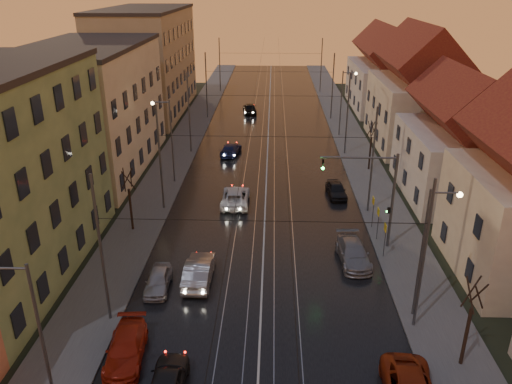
# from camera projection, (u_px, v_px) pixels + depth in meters

# --- Properties ---
(road) EXTENTS (16.00, 120.00, 0.04)m
(road) POSITION_uv_depth(u_px,v_px,m) (268.00, 150.00, 56.80)
(road) COLOR black
(road) RESTS_ON ground
(sidewalk_left) EXTENTS (4.00, 120.00, 0.15)m
(sidewalk_left) POSITION_uv_depth(u_px,v_px,m) (180.00, 149.00, 57.09)
(sidewalk_left) COLOR #4C4C4C
(sidewalk_left) RESTS_ON ground
(sidewalk_right) EXTENTS (4.00, 120.00, 0.15)m
(sidewalk_right) POSITION_uv_depth(u_px,v_px,m) (356.00, 151.00, 56.46)
(sidewalk_right) COLOR #4C4C4C
(sidewalk_right) RESTS_ON ground
(tram_rail_0) EXTENTS (0.06, 120.00, 0.03)m
(tram_rail_0) POSITION_uv_depth(u_px,v_px,m) (248.00, 150.00, 56.85)
(tram_rail_0) COLOR gray
(tram_rail_0) RESTS_ON road
(tram_rail_1) EXTENTS (0.06, 120.00, 0.03)m
(tram_rail_1) POSITION_uv_depth(u_px,v_px,m) (261.00, 150.00, 56.81)
(tram_rail_1) COLOR gray
(tram_rail_1) RESTS_ON road
(tram_rail_2) EXTENTS (0.06, 120.00, 0.03)m
(tram_rail_2) POSITION_uv_depth(u_px,v_px,m) (274.00, 150.00, 56.76)
(tram_rail_2) COLOR gray
(tram_rail_2) RESTS_ON road
(tram_rail_3) EXTENTS (0.06, 120.00, 0.03)m
(tram_rail_3) POSITION_uv_depth(u_px,v_px,m) (287.00, 150.00, 56.71)
(tram_rail_3) COLOR gray
(tram_rail_3) RESTS_ON road
(apartment_left_2) EXTENTS (10.00, 20.00, 12.00)m
(apartment_left_2) POSITION_uv_depth(u_px,v_px,m) (91.00, 110.00, 49.48)
(apartment_left_2) COLOR #B9AF8F
(apartment_left_2) RESTS_ON ground
(apartment_left_3) EXTENTS (10.00, 24.00, 14.00)m
(apartment_left_3) POSITION_uv_depth(u_px,v_px,m) (147.00, 63.00, 71.14)
(apartment_left_3) COLOR #958360
(apartment_left_3) RESTS_ON ground
(house_right_2) EXTENTS (9.18, 12.24, 9.20)m
(house_right_2) POSITION_uv_depth(u_px,v_px,m) (461.00, 146.00, 43.41)
(house_right_2) COLOR #B9B3AB
(house_right_2) RESTS_ON ground
(house_right_3) EXTENTS (9.18, 14.28, 11.50)m
(house_right_3) POSITION_uv_depth(u_px,v_px,m) (418.00, 95.00, 56.74)
(house_right_3) COLOR #BEAC92
(house_right_3) RESTS_ON ground
(house_right_4) EXTENTS (9.18, 16.32, 10.00)m
(house_right_4) POSITION_uv_depth(u_px,v_px,m) (385.00, 74.00, 73.57)
(house_right_4) COLOR #B9B3AB
(house_right_4) RESTS_ON ground
(catenary_pole_l_1) EXTENTS (0.16, 0.16, 9.00)m
(catenary_pole_l_1) POSITION_uv_depth(u_px,v_px,m) (101.00, 252.00, 26.83)
(catenary_pole_l_1) COLOR #595B60
(catenary_pole_l_1) RESTS_ON ground
(catenary_pole_r_1) EXTENTS (0.16, 0.16, 9.00)m
(catenary_pole_r_1) POSITION_uv_depth(u_px,v_px,m) (424.00, 257.00, 26.28)
(catenary_pole_r_1) COLOR #595B60
(catenary_pole_r_1) RESTS_ON ground
(catenary_pole_l_2) EXTENTS (0.16, 0.16, 9.00)m
(catenary_pole_l_2) POSITION_uv_depth(u_px,v_px,m) (160.00, 159.00, 40.61)
(catenary_pole_l_2) COLOR #595B60
(catenary_pole_l_2) RESTS_ON ground
(catenary_pole_r_2) EXTENTS (0.16, 0.16, 9.00)m
(catenary_pole_r_2) POSITION_uv_depth(u_px,v_px,m) (372.00, 162.00, 40.06)
(catenary_pole_r_2) COLOR #595B60
(catenary_pole_r_2) RESTS_ON ground
(catenary_pole_l_3) EXTENTS (0.16, 0.16, 9.00)m
(catenary_pole_l_3) POSITION_uv_depth(u_px,v_px,m) (189.00, 113.00, 54.39)
(catenary_pole_l_3) COLOR #595B60
(catenary_pole_l_3) RESTS_ON ground
(catenary_pole_r_3) EXTENTS (0.16, 0.16, 9.00)m
(catenary_pole_r_3) POSITION_uv_depth(u_px,v_px,m) (347.00, 115.00, 53.84)
(catenary_pole_r_3) COLOR #595B60
(catenary_pole_r_3) RESTS_ON ground
(catenary_pole_l_4) EXTENTS (0.16, 0.16, 9.00)m
(catenary_pole_l_4) POSITION_uv_depth(u_px,v_px,m) (206.00, 86.00, 68.16)
(catenary_pole_l_4) COLOR #595B60
(catenary_pole_l_4) RESTS_ON ground
(catenary_pole_r_4) EXTENTS (0.16, 0.16, 9.00)m
(catenary_pole_r_4) POSITION_uv_depth(u_px,v_px,m) (333.00, 87.00, 67.62)
(catenary_pole_r_4) COLOR #595B60
(catenary_pole_r_4) RESTS_ON ground
(catenary_pole_l_5) EXTENTS (0.16, 0.16, 9.00)m
(catenary_pole_l_5) POSITION_uv_depth(u_px,v_px,m) (220.00, 65.00, 84.70)
(catenary_pole_l_5) COLOR #595B60
(catenary_pole_l_5) RESTS_ON ground
(catenary_pole_r_5) EXTENTS (0.16, 0.16, 9.00)m
(catenary_pole_r_5) POSITION_uv_depth(u_px,v_px,m) (321.00, 66.00, 84.15)
(catenary_pole_r_5) COLOR #595B60
(catenary_pole_r_5) RESTS_ON ground
(street_lamp_0) EXTENTS (1.75, 0.32, 8.00)m
(street_lamp_0) POSITION_uv_depth(u_px,v_px,m) (33.00, 330.00, 20.26)
(street_lamp_0) COLOR #595B60
(street_lamp_0) RESTS_ON ground
(street_lamp_1) EXTENTS (1.75, 0.32, 8.00)m
(street_lamp_1) POSITION_uv_depth(u_px,v_px,m) (429.00, 242.00, 27.03)
(street_lamp_1) COLOR #595B60
(street_lamp_1) RESTS_ON ground
(street_lamp_2) EXTENTS (1.75, 0.32, 8.00)m
(street_lamp_2) POSITION_uv_depth(u_px,v_px,m) (168.00, 133.00, 45.98)
(street_lamp_2) COLOR #595B60
(street_lamp_2) RESTS_ON ground
(street_lamp_3) EXTENTS (1.75, 0.32, 8.00)m
(street_lamp_3) POSITION_uv_depth(u_px,v_px,m) (344.00, 97.00, 60.10)
(street_lamp_3) COLOR #595B60
(street_lamp_3) RESTS_ON ground
(traffic_light_mast) EXTENTS (5.30, 0.32, 7.20)m
(traffic_light_mast) POSITION_uv_depth(u_px,v_px,m) (379.00, 189.00, 34.53)
(traffic_light_mast) COLOR #595B60
(traffic_light_mast) RESTS_ON ground
(bare_tree_0) EXTENTS (1.09, 1.09, 5.11)m
(bare_tree_0) POSITION_uv_depth(u_px,v_px,m) (130.00, 201.00, 37.78)
(bare_tree_0) COLOR black
(bare_tree_0) RESTS_ON ground
(bare_tree_1) EXTENTS (1.09, 1.09, 5.11)m
(bare_tree_1) POSITION_uv_depth(u_px,v_px,m) (468.00, 325.00, 24.27)
(bare_tree_1) COLOR black
(bare_tree_1) RESTS_ON ground
(bare_tree_2) EXTENTS (1.09, 1.09, 5.11)m
(bare_tree_2) POSITION_uv_depth(u_px,v_px,m) (371.00, 147.00, 49.98)
(bare_tree_2) COLOR black
(bare_tree_2) RESTS_ON ground
(driving_car_0) EXTENTS (1.73, 4.19, 1.42)m
(driving_car_0) POSITION_uv_depth(u_px,v_px,m) (167.00, 383.00, 23.22)
(driving_car_0) COLOR black
(driving_car_0) RESTS_ON ground
(driving_car_1) EXTENTS (1.68, 4.69, 1.54)m
(driving_car_1) POSITION_uv_depth(u_px,v_px,m) (199.00, 271.00, 32.01)
(driving_car_1) COLOR gray
(driving_car_1) RESTS_ON ground
(driving_car_2) EXTENTS (2.31, 5.00, 1.39)m
(driving_car_2) POSITION_uv_depth(u_px,v_px,m) (235.00, 197.00, 43.03)
(driving_car_2) COLOR silver
(driving_car_2) RESTS_ON ground
(driving_car_3) EXTENTS (2.36, 4.61, 1.28)m
(driving_car_3) POSITION_uv_depth(u_px,v_px,m) (231.00, 149.00, 55.24)
(driving_car_3) COLOR #161D44
(driving_car_3) RESTS_ON ground
(driving_car_4) EXTENTS (2.34, 4.65, 1.52)m
(driving_car_4) POSITION_uv_depth(u_px,v_px,m) (250.00, 108.00, 72.18)
(driving_car_4) COLOR black
(driving_car_4) RESTS_ON ground
(parked_left_2) EXTENTS (2.24, 4.63, 1.30)m
(parked_left_2) POSITION_uv_depth(u_px,v_px,m) (126.00, 348.00, 25.47)
(parked_left_2) COLOR #A92310
(parked_left_2) RESTS_ON ground
(parked_left_3) EXTENTS (1.61, 3.68, 1.23)m
(parked_left_3) POSITION_uv_depth(u_px,v_px,m) (158.00, 280.00, 31.26)
(parked_left_3) COLOR #A8A9AE
(parked_left_3) RESTS_ON ground
(parked_right_1) EXTENTS (2.22, 4.86, 1.38)m
(parked_right_1) POSITION_uv_depth(u_px,v_px,m) (353.00, 253.00, 34.23)
(parked_right_1) COLOR gray
(parked_right_1) RESTS_ON ground
(parked_right_2) EXTENTS (1.83, 3.94, 1.31)m
(parked_right_2) POSITION_uv_depth(u_px,v_px,m) (336.00, 190.00, 44.59)
(parked_right_2) COLOR black
(parked_right_2) RESTS_ON ground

